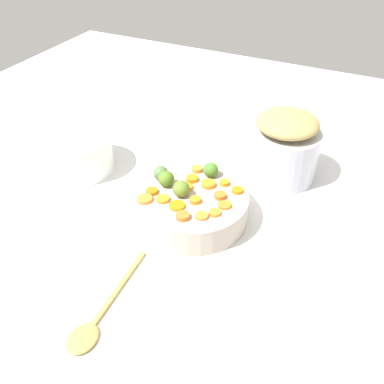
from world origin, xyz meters
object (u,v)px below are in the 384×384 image
(serving_bowl_carrots, at_px, (192,207))
(casserole_dish, at_px, (75,153))
(metal_pot, at_px, (283,154))
(wooden_spoon, at_px, (94,323))

(serving_bowl_carrots, bearing_deg, casserole_dish, 82.20)
(metal_pot, bearing_deg, wooden_spoon, 164.60)
(metal_pot, bearing_deg, casserole_dish, 112.28)
(metal_pot, distance_m, wooden_spoon, 0.70)
(serving_bowl_carrots, xyz_separation_m, casserole_dish, (0.06, 0.42, 0.02))
(serving_bowl_carrots, height_order, wooden_spoon, serving_bowl_carrots)
(wooden_spoon, bearing_deg, serving_bowl_carrots, -5.04)
(serving_bowl_carrots, xyz_separation_m, wooden_spoon, (-0.38, 0.03, -0.03))
(casserole_dish, bearing_deg, wooden_spoon, -139.19)
(wooden_spoon, xyz_separation_m, casserole_dish, (0.44, 0.38, 0.05))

